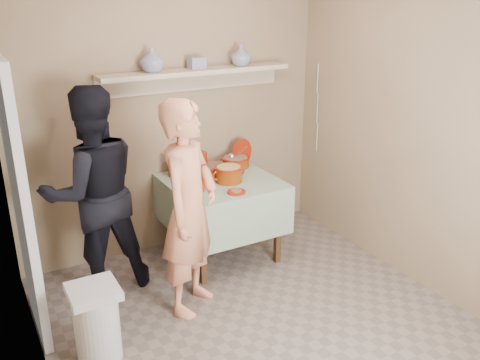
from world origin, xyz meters
TOP-DOWN VIEW (x-y plane):
  - ground at (0.00, 0.00)m, footprint 3.50×3.50m
  - tile_panel at (-1.46, 0.95)m, footprint 0.06×0.70m
  - plate_stack_a at (-0.06, 1.58)m, footprint 0.15×0.15m
  - plate_stack_b at (0.16, 1.56)m, footprint 0.17×0.17m
  - bowl_stack at (-0.05, 1.14)m, footprint 0.13×0.13m
  - empty_bowl at (-0.10, 1.35)m, footprint 0.16×0.16m
  - propped_lid at (0.66, 1.61)m, footprint 0.26×0.12m
  - vase_right at (0.64, 1.60)m, footprint 0.22×0.22m
  - vase_left at (-0.22, 1.63)m, footprint 0.28×0.28m
  - ceramic_box at (0.20, 1.63)m, footprint 0.15×0.11m
  - person_cook at (-0.34, 0.65)m, footprint 0.72×0.70m
  - person_helper at (-0.90, 1.29)m, footprint 0.86×0.68m
  - room_shell at (0.00, 0.00)m, footprint 3.04×3.54m
  - serving_table at (0.25, 1.28)m, footprint 0.97×0.97m
  - cazuela_meat_a at (0.23, 1.44)m, footprint 0.30×0.30m
  - cazuela_meat_b at (0.55, 1.54)m, footprint 0.28×0.28m
  - ladle at (0.51, 1.55)m, footprint 0.08×0.26m
  - cazuela_rice at (0.29, 1.21)m, footprint 0.33×0.25m
  - front_plate at (0.22, 0.93)m, footprint 0.16×0.16m
  - wall_shelf at (0.20, 1.65)m, footprint 1.80×0.25m
  - trash_bin at (-1.16, 0.38)m, footprint 0.32×0.32m
  - electrical_cord at (1.47, 1.48)m, footprint 0.01×0.05m

SIDE VIEW (x-z plane):
  - ground at x=0.00m, z-range 0.00..0.00m
  - trash_bin at x=-1.16m, z-range 0.00..0.56m
  - serving_table at x=0.25m, z-range 0.26..1.02m
  - front_plate at x=0.22m, z-range 0.76..0.78m
  - empty_bowl at x=-0.10m, z-range 0.76..0.81m
  - cazuela_meat_a at x=0.23m, z-range 0.77..0.87m
  - cazuela_meat_b at x=0.55m, z-range 0.77..0.87m
  - bowl_stack at x=-0.05m, z-range 0.76..0.89m
  - person_cook at x=-0.34m, z-range 0.00..1.68m
  - cazuela_rice at x=0.29m, z-range 0.77..0.92m
  - plate_stack_b at x=0.16m, z-range 0.76..0.96m
  - person_helper at x=-0.90m, z-range 0.00..1.72m
  - plate_stack_a at x=-0.06m, z-range 0.76..0.97m
  - ladle at x=0.51m, z-range 0.78..0.97m
  - propped_lid at x=0.66m, z-range 0.75..1.01m
  - tile_panel at x=-1.46m, z-range 0.00..2.00m
  - electrical_cord at x=1.47m, z-range 0.80..1.70m
  - room_shell at x=0.00m, z-range 0.30..2.92m
  - wall_shelf at x=0.20m, z-range 1.57..1.78m
  - ceramic_box at x=0.20m, z-range 1.72..1.82m
  - vase_right at x=0.64m, z-range 1.72..1.92m
  - vase_left at x=-0.22m, z-range 1.72..1.93m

